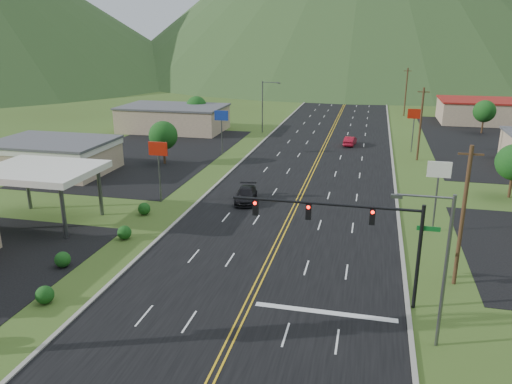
% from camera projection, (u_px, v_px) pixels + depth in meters
% --- Properties ---
extents(traffic_signal, '(13.10, 0.43, 7.00)m').
position_uv_depth(traffic_signal, '(355.00, 225.00, 31.53)').
color(traffic_signal, black).
rests_on(traffic_signal, ground).
extents(streetlight_east, '(3.28, 0.25, 9.00)m').
position_uv_depth(streetlight_east, '(440.00, 262.00, 26.84)').
color(streetlight_east, '#59595E').
rests_on(streetlight_east, ground).
extents(streetlight_west, '(3.28, 0.25, 9.00)m').
position_uv_depth(streetlight_west, '(264.00, 103.00, 87.47)').
color(streetlight_west, '#59595E').
rests_on(streetlight_west, ground).
extents(gas_canopy, '(10.00, 8.00, 5.30)m').
position_uv_depth(gas_canopy, '(41.00, 172.00, 45.31)').
color(gas_canopy, white).
rests_on(gas_canopy, ground).
extents(building_west_mid, '(14.40, 10.40, 4.10)m').
position_uv_depth(building_west_mid, '(53.00, 154.00, 63.12)').
color(building_west_mid, tan).
rests_on(building_west_mid, ground).
extents(building_west_far, '(18.40, 11.40, 4.50)m').
position_uv_depth(building_west_far, '(174.00, 118.00, 90.07)').
color(building_west_far, tan).
rests_on(building_west_far, ground).
extents(building_east_far, '(16.40, 12.40, 4.50)m').
position_uv_depth(building_east_far, '(482.00, 111.00, 98.24)').
color(building_east_far, tan).
rests_on(building_east_far, ground).
extents(pole_sign_west_a, '(2.00, 0.18, 6.40)m').
position_uv_depth(pole_sign_west_a, '(158.00, 155.00, 50.92)').
color(pole_sign_west_a, '#59595E').
rests_on(pole_sign_west_a, ground).
extents(pole_sign_west_b, '(2.00, 0.18, 6.40)m').
position_uv_depth(pole_sign_west_b, '(221.00, 120.00, 71.32)').
color(pole_sign_west_b, '#59595E').
rests_on(pole_sign_west_b, ground).
extents(pole_sign_east_a, '(2.00, 0.18, 6.40)m').
position_uv_depth(pole_sign_east_a, '(439.00, 177.00, 43.18)').
color(pole_sign_east_a, '#59595E').
rests_on(pole_sign_east_a, ground).
extents(pole_sign_east_b, '(2.00, 0.18, 6.40)m').
position_uv_depth(pole_sign_east_b, '(414.00, 118.00, 72.85)').
color(pole_sign_east_b, '#59595E').
rests_on(pole_sign_east_b, ground).
extents(tree_west_a, '(3.84, 3.84, 5.82)m').
position_uv_depth(tree_west_a, '(163.00, 135.00, 66.50)').
color(tree_west_a, '#382314').
rests_on(tree_west_a, ground).
extents(tree_west_b, '(3.84, 3.84, 5.82)m').
position_uv_depth(tree_west_b, '(196.00, 107.00, 92.62)').
color(tree_west_b, '#382314').
rests_on(tree_west_b, ground).
extents(tree_east_b, '(3.84, 3.84, 5.82)m').
position_uv_depth(tree_east_b, '(484.00, 111.00, 87.05)').
color(tree_east_b, '#382314').
rests_on(tree_east_b, ground).
extents(utility_pole_a, '(1.60, 0.28, 10.00)m').
position_uv_depth(utility_pole_a, '(463.00, 216.00, 33.77)').
color(utility_pole_a, '#382314').
rests_on(utility_pole_a, ground).
extents(utility_pole_b, '(1.60, 0.28, 10.00)m').
position_uv_depth(utility_pole_b, '(421.00, 124.00, 68.08)').
color(utility_pole_b, '#382314').
rests_on(utility_pole_b, ground).
extents(utility_pole_c, '(1.60, 0.28, 10.00)m').
position_uv_depth(utility_pole_c, '(406.00, 92.00, 105.17)').
color(utility_pole_c, '#382314').
rests_on(utility_pole_c, ground).
extents(utility_pole_d, '(1.60, 0.28, 10.00)m').
position_uv_depth(utility_pole_d, '(399.00, 76.00, 142.26)').
color(utility_pole_d, '#382314').
rests_on(utility_pole_d, ground).
extents(car_dark_mid, '(2.73, 5.27, 1.46)m').
position_uv_depth(car_dark_mid, '(246.00, 195.00, 52.18)').
color(car_dark_mid, black).
rests_on(car_dark_mid, ground).
extents(car_red_far, '(1.95, 4.46, 1.43)m').
position_uv_depth(car_red_far, '(350.00, 141.00, 78.39)').
color(car_red_far, maroon).
rests_on(car_red_far, ground).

